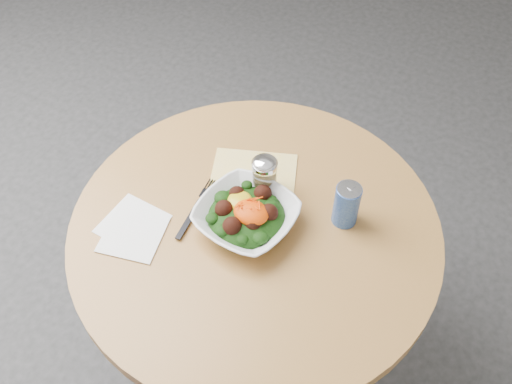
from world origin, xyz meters
TOP-DOWN VIEW (x-y plane):
  - ground at (0.00, 0.00)m, footprint 6.00×6.00m
  - table at (0.00, 0.00)m, footprint 0.90×0.90m
  - cloth_napkin at (-0.07, 0.12)m, footprint 0.28×0.27m
  - paper_napkins at (-0.25, -0.16)m, footprint 0.18×0.18m
  - salad_bowl at (-0.02, -0.01)m, footprint 0.25×0.25m
  - fork at (-0.15, -0.02)m, footprint 0.04×0.20m
  - spice_shaker at (-0.03, 0.10)m, footprint 0.06×0.06m
  - beverage_can at (0.18, 0.12)m, footprint 0.06×0.06m

SIDE VIEW (x-z plane):
  - ground at x=0.00m, z-range 0.00..0.00m
  - table at x=0.00m, z-range 0.18..0.93m
  - cloth_napkin at x=-0.07m, z-range 0.75..0.75m
  - paper_napkins at x=-0.25m, z-range 0.75..0.75m
  - fork at x=-0.15m, z-range 0.75..0.76m
  - salad_bowl at x=-0.02m, z-range 0.74..0.83m
  - spice_shaker at x=-0.03m, z-range 0.75..0.86m
  - beverage_can at x=0.18m, z-range 0.75..0.87m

